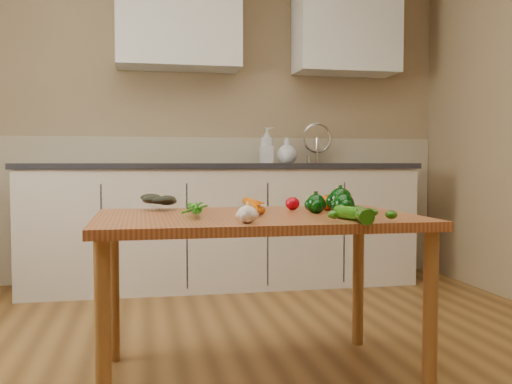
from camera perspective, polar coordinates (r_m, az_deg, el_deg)
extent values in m
cube|color=#9F845F|center=(4.50, -6.57, 7.99)|extent=(4.00, 0.02, 2.60)
cube|color=tan|center=(4.47, -6.48, -1.60)|extent=(3.98, 0.03, 1.10)
cube|color=beige|center=(4.22, -3.42, -3.50)|extent=(2.80, 0.60, 0.86)
cube|color=#27272C|center=(4.19, -3.44, 2.62)|extent=(2.84, 0.64, 0.04)
cube|color=#99999E|center=(4.37, 6.81, 2.10)|extent=(0.55, 0.42, 0.10)
cylinder|color=silver|center=(4.54, 6.12, 4.41)|extent=(0.02, 0.02, 0.24)
cube|color=silver|center=(4.41, -7.76, 16.64)|extent=(0.90, 0.35, 0.70)
cube|color=silver|center=(4.68, 9.00, 15.85)|extent=(0.80, 0.35, 0.70)
cube|color=#A85A30|center=(2.34, 0.00, -2.73)|extent=(1.29, 0.83, 0.04)
cylinder|color=#915D2A|center=(2.01, -15.05, -13.85)|extent=(0.06, 0.06, 0.65)
cylinder|color=#915D2A|center=(2.27, 17.04, -11.95)|extent=(0.06, 0.06, 0.65)
cylinder|color=#915D2A|center=(2.71, -14.09, -9.45)|extent=(0.06, 0.06, 0.65)
cylinder|color=#915D2A|center=(2.90, 10.18, -8.57)|extent=(0.06, 0.06, 0.65)
imported|color=silver|center=(4.37, 1.11, 4.70)|extent=(0.12, 0.12, 0.27)
imported|color=silver|center=(4.33, 1.05, 4.16)|extent=(0.09, 0.09, 0.19)
imported|color=silver|center=(4.35, 3.12, 4.17)|extent=(0.20, 0.20, 0.19)
ellipsoid|color=beige|center=(2.01, -0.88, -2.25)|extent=(0.07, 0.07, 0.06)
sphere|color=black|center=(2.41, 6.02, -1.19)|extent=(0.08, 0.08, 0.08)
sphere|color=black|center=(2.51, 8.43, -0.79)|extent=(0.10, 0.10, 0.10)
sphere|color=black|center=(2.33, 8.75, -1.26)|extent=(0.09, 0.09, 0.09)
ellipsoid|color=#95020D|center=(2.57, 3.67, -1.16)|extent=(0.06, 0.06, 0.06)
ellipsoid|color=#C03404|center=(2.58, 5.94, -1.11)|extent=(0.07, 0.07, 0.06)
ellipsoid|color=#C03404|center=(2.55, 7.16, -1.08)|extent=(0.08, 0.08, 0.07)
cylinder|color=#174C08|center=(2.14, 9.70, -2.12)|extent=(0.10, 0.19, 0.05)
cylinder|color=#174C08|center=(2.08, 10.58, -2.24)|extent=(0.10, 0.21, 0.05)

